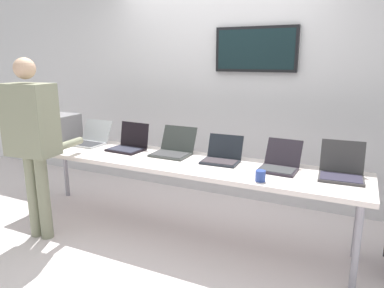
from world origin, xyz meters
TOP-DOWN VIEW (x-y plane):
  - ground at (0.00, 0.00)m, footprint 8.00×8.00m
  - back_wall at (0.01, 1.13)m, footprint 8.00×0.11m
  - workbench at (0.00, 0.00)m, footprint 3.44×0.70m
  - equipment_box at (-1.50, 0.12)m, footprint 0.33×0.36m
  - laptop_station_0 at (-1.11, 0.15)m, footprint 0.37×0.38m
  - laptop_station_1 at (-0.57, 0.12)m, footprint 0.37×0.33m
  - laptop_station_2 at (-0.07, 0.15)m, footprint 0.36×0.37m
  - laptop_station_3 at (0.45, 0.12)m, footprint 0.34×0.32m
  - laptop_station_4 at (0.97, 0.12)m, footprint 0.32×0.37m
  - laptop_station_5 at (1.46, 0.12)m, footprint 0.35×0.35m
  - person at (-1.08, -0.62)m, footprint 0.47×0.61m
  - coffee_mug at (0.90, -0.25)m, footprint 0.08×0.08m

SIDE VIEW (x-z plane):
  - ground at x=0.00m, z-range -0.04..0.00m
  - workbench at x=0.00m, z-range 0.32..1.06m
  - coffee_mug at x=0.90m, z-range 0.74..0.82m
  - laptop_station_3 at x=0.45m, z-range 0.68..0.90m
  - laptop_station_4 at x=0.97m, z-range 0.67..0.90m
  - laptop_station_0 at x=-1.11m, z-range 0.67..0.91m
  - laptop_station_2 at x=-0.07m, z-range 0.67..0.92m
  - laptop_station_1 at x=-0.57m, z-range 0.66..0.93m
  - laptop_station_5 at x=1.46m, z-range 0.66..0.93m
  - equipment_box at x=-1.50m, z-range 0.74..1.03m
  - person at x=-1.08m, z-range 0.17..1.84m
  - back_wall at x=0.01m, z-range 0.01..2.74m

